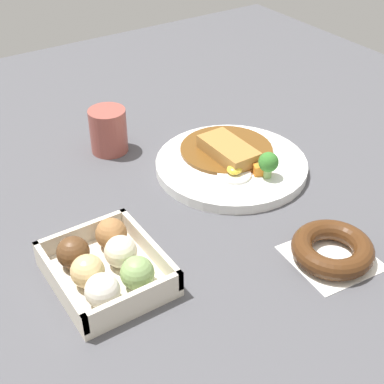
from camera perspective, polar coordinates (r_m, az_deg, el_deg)
name	(u,v)px	position (r m, az deg, el deg)	size (l,w,h in m)	color
ground_plane	(184,203)	(0.93, -0.79, -1.16)	(1.60, 1.60, 0.00)	#4C4C51
curry_plate	(232,162)	(1.01, 4.09, 3.07)	(0.27, 0.27, 0.07)	white
donut_box	(106,266)	(0.78, -8.82, -7.54)	(0.17, 0.15, 0.06)	beige
chocolate_ring_donut	(332,249)	(0.83, 14.23, -5.74)	(0.13, 0.13, 0.03)	white
coffee_mug	(108,131)	(1.06, -8.59, 6.26)	(0.07, 0.07, 0.09)	#9E4C42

